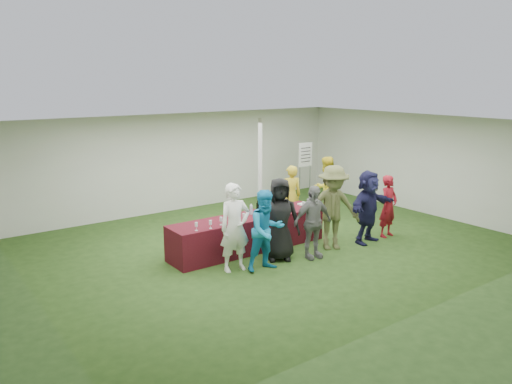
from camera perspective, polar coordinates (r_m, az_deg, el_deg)
ground at (r=11.23m, az=2.05°, el=-5.97°), size 60.00×60.00×0.00m
tent at (r=12.10m, az=0.46°, el=2.03°), size 10.00×10.00×10.00m
serving_table at (r=10.77m, az=-0.86°, el=-4.68°), size 3.60×0.80×0.75m
wine_bottles at (r=11.06m, az=1.13°, el=-1.55°), size 0.59×0.10×0.32m
wine_glasses at (r=10.18m, az=-2.17°, el=-2.88°), size 2.83×0.14×0.16m
water_bottle at (r=10.77m, az=-0.55°, el=-2.03°), size 0.07×0.07×0.23m
bar_towel at (r=11.67m, az=5.48°, el=-1.37°), size 0.25×0.18×0.03m
dump_bucket at (r=11.47m, az=6.45°, el=-1.26°), size 0.25×0.25×0.18m
wine_list_sign at (r=14.70m, az=5.66°, el=3.76°), size 0.50×0.03×1.80m
staff_pourer at (r=12.48m, az=3.99°, el=-0.41°), size 0.65×0.54×1.53m
staff_back at (r=13.46m, az=7.97°, el=0.64°), size 0.83×0.67×1.61m
customer_0 at (r=9.49m, az=-2.42°, el=-4.08°), size 0.67×0.48×1.71m
customer_1 at (r=9.53m, az=1.20°, el=-4.41°), size 0.81×0.66×1.58m
customer_2 at (r=10.08m, az=2.69°, el=-3.14°), size 0.98×0.87×1.69m
customer_3 at (r=10.24m, az=6.49°, el=-3.44°), size 0.93×0.48×1.52m
customer_4 at (r=10.80m, az=8.78°, el=-1.79°), size 1.36×1.13×1.84m
customer_5 at (r=11.40m, az=12.68°, el=-1.66°), size 1.59×0.75×1.65m
customer_6 at (r=11.97m, az=14.90°, el=-1.58°), size 0.57×0.42×1.45m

